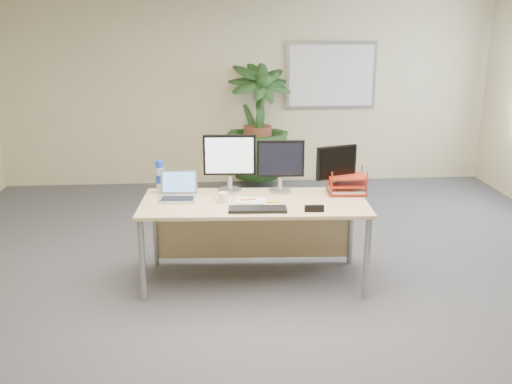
{
  "coord_description": "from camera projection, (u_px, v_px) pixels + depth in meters",
  "views": [
    {
      "loc": [
        -0.5,
        -4.17,
        2.31
      ],
      "look_at": [
        -0.15,
        0.35,
        0.94
      ],
      "focal_mm": 40.0,
      "sensor_mm": 36.0,
      "label": 1
    }
  ],
  "objects": [
    {
      "name": "laptop",
      "position": [
        178.0,
        192.0,
        5.12
      ],
      "size": [
        0.35,
        0.31,
        0.24
      ],
      "color": "#B9B9BD",
      "rests_on": "desk"
    },
    {
      "name": "stapler",
      "position": [
        314.0,
        208.0,
        4.78
      ],
      "size": [
        0.17,
        0.05,
        0.05
      ],
      "primitive_type": "cube",
      "rotation": [
        0.0,
        0.0,
        -0.05
      ],
      "color": "black",
      "rests_on": "desk"
    },
    {
      "name": "orange_pen",
      "position": [
        248.0,
        199.0,
        5.05
      ],
      "size": [
        0.15,
        0.03,
        0.01
      ],
      "primitive_type": "cylinder",
      "rotation": [
        0.0,
        1.57,
        0.16
      ],
      "color": "orange",
      "rests_on": "spiral_notebook"
    },
    {
      "name": "keyboard",
      "position": [
        258.0,
        209.0,
        4.8
      ],
      "size": [
        0.5,
        0.19,
        0.03
      ],
      "primitive_type": "cube",
      "rotation": [
        0.0,
        0.0,
        -0.05
      ],
      "color": "black",
      "rests_on": "desk"
    },
    {
      "name": "spiral_notebook",
      "position": [
        251.0,
        201.0,
        5.05
      ],
      "size": [
        0.28,
        0.23,
        0.01
      ],
      "primitive_type": "cube",
      "rotation": [
        0.0,
        0.0,
        -0.15
      ],
      "color": "silver",
      "rests_on": "desk"
    },
    {
      "name": "back_wall",
      "position": [
        247.0,
        90.0,
        8.11
      ],
      "size": [
        7.0,
        0.04,
        2.7
      ],
      "primitive_type": "cube",
      "color": "beige",
      "rests_on": "floor"
    },
    {
      "name": "yellow_highlighter",
      "position": [
        273.0,
        202.0,
        5.01
      ],
      "size": [
        0.12,
        0.03,
        0.02
      ],
      "primitive_type": "cylinder",
      "rotation": [
        0.0,
        1.57,
        -0.13
      ],
      "color": "yellow",
      "rests_on": "desk"
    },
    {
      "name": "coffee_mug",
      "position": [
        223.0,
        197.0,
        5.01
      ],
      "size": [
        0.12,
        0.08,
        0.09
      ],
      "color": "white",
      "rests_on": "desk"
    },
    {
      "name": "monitor_dark",
      "position": [
        336.0,
        166.0,
        5.23
      ],
      "size": [
        0.39,
        0.18,
        0.45
      ],
      "color": "#A1A1A6",
      "rests_on": "desk"
    },
    {
      "name": "floor_plant",
      "position": [
        258.0,
        135.0,
        8.01
      ],
      "size": [
        1.04,
        1.04,
        1.5
      ],
      "primitive_type": "imported",
      "rotation": [
        0.0,
        0.0,
        0.28
      ],
      "color": "#133312",
      "rests_on": "floor"
    },
    {
      "name": "monitor_left",
      "position": [
        230.0,
        159.0,
        5.25
      ],
      "size": [
        0.48,
        0.22,
        0.54
      ],
      "color": "#A1A1A6",
      "rests_on": "desk"
    },
    {
      "name": "water_bottle",
      "position": [
        160.0,
        177.0,
        5.28
      ],
      "size": [
        0.08,
        0.08,
        0.3
      ],
      "color": "silver",
      "rests_on": "desk"
    },
    {
      "name": "whiteboard",
      "position": [
        331.0,
        75.0,
        8.11
      ],
      "size": [
        1.3,
        0.04,
        0.95
      ],
      "color": "#AAABAF",
      "rests_on": "back_wall"
    },
    {
      "name": "letter_tray",
      "position": [
        347.0,
        185.0,
        5.27
      ],
      "size": [
        0.36,
        0.28,
        0.16
      ],
      "color": "maroon",
      "rests_on": "desk"
    },
    {
      "name": "desk",
      "position": [
        254.0,
        214.0,
        5.21
      ],
      "size": [
        2.04,
        0.95,
        0.77
      ],
      "color": "tan",
      "rests_on": "floor"
    },
    {
      "name": "monitor_right",
      "position": [
        280.0,
        163.0,
        5.25
      ],
      "size": [
        0.44,
        0.2,
        0.49
      ],
      "color": "#A1A1A6",
      "rests_on": "desk"
    },
    {
      "name": "floor",
      "position": [
        277.0,
        313.0,
        4.69
      ],
      "size": [
        8.0,
        8.0,
        0.0
      ],
      "primitive_type": "plane",
      "color": "#434348",
      "rests_on": "ground"
    }
  ]
}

